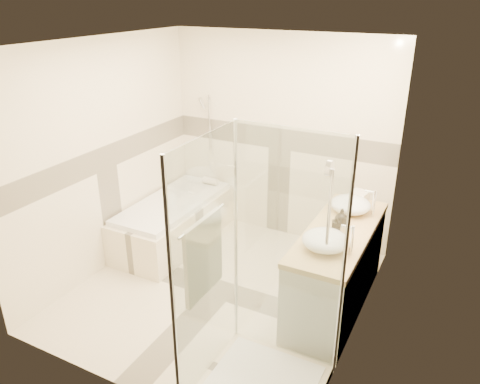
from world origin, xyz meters
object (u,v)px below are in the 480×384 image
at_px(shower_enclosure, 252,330).
at_px(vessel_sink_near, 351,205).
at_px(vanity, 336,268).
at_px(amenity_bottle_b, 342,217).
at_px(bathtub, 174,219).
at_px(vessel_sink_far, 325,240).
at_px(amenity_bottle_a, 336,224).

height_order(shower_enclosure, vessel_sink_near, shower_enclosure).
bearing_deg(vanity, amenity_bottle_b, 100.92).
relative_size(bathtub, shower_enclosure, 0.83).
relative_size(shower_enclosure, amenity_bottle_b, 12.33).
height_order(vessel_sink_near, vessel_sink_far, same).
bearing_deg(amenity_bottle_b, vessel_sink_far, -90.00).
bearing_deg(amenity_bottle_b, amenity_bottle_a, -90.00).
distance_m(bathtub, shower_enclosure, 2.47).
height_order(bathtub, amenity_bottle_b, amenity_bottle_b).
xyz_separation_m(bathtub, amenity_bottle_a, (2.13, -0.42, 0.63)).
height_order(vanity, shower_enclosure, shower_enclosure).
relative_size(vessel_sink_far, amenity_bottle_a, 2.34).
bearing_deg(amenity_bottle_b, vanity, -79.08).
bearing_deg(amenity_bottle_a, vessel_sink_far, -90.00).
height_order(amenity_bottle_a, amenity_bottle_b, amenity_bottle_a).
relative_size(shower_enclosure, vessel_sink_far, 5.06).
bearing_deg(vanity, vessel_sink_near, 92.70).
bearing_deg(amenity_bottle_a, vanity, 75.04).
distance_m(bathtub, amenity_bottle_a, 2.26).
bearing_deg(vessel_sink_near, bathtub, -178.02).
relative_size(vessel_sink_near, amenity_bottle_a, 2.33).
distance_m(vessel_sink_near, amenity_bottle_b, 0.32).
relative_size(shower_enclosure, amenity_bottle_a, 11.83).
xyz_separation_m(vessel_sink_far, amenity_bottle_a, (0.00, 0.32, 0.01)).
xyz_separation_m(vanity, amenity_bottle_a, (-0.02, -0.07, 0.51)).
bearing_deg(bathtub, amenity_bottle_b, -6.60).
xyz_separation_m(shower_enclosure, vessel_sink_near, (0.27, 1.69, 0.43)).
height_order(vessel_sink_near, amenity_bottle_b, amenity_bottle_b).
xyz_separation_m(shower_enclosure, amenity_bottle_b, (0.27, 1.37, 0.43)).
bearing_deg(bathtub, shower_enclosure, -41.10).
distance_m(shower_enclosure, vessel_sink_near, 1.77).
height_order(shower_enclosure, vessel_sink_far, shower_enclosure).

